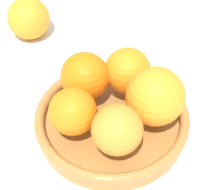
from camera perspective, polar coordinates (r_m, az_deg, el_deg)
ground_plane at (r=0.57m, az=0.00°, el=-4.93°), size 4.00×4.00×0.00m
fruit_bowl at (r=0.56m, az=0.00°, el=-3.80°), size 0.23×0.23×0.03m
orange_pile at (r=0.52m, az=0.80°, el=0.07°), size 0.18×0.18×0.08m
stray_orange at (r=0.73m, az=-12.77°, el=11.28°), size 0.08×0.08×0.08m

